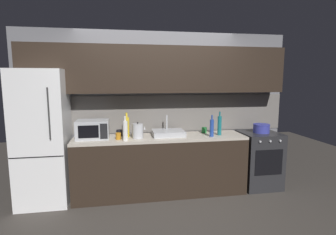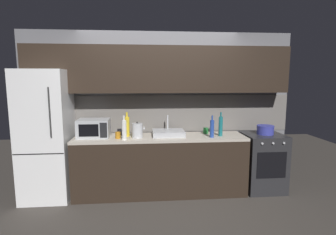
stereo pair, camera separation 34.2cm
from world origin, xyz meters
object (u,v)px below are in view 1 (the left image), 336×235
Objects in this scene: refrigerator at (43,137)px; wine_bottle_blue at (212,128)px; kettle at (138,131)px; mug_green at (204,130)px; oven_range at (259,159)px; microwave at (93,129)px; wine_bottle_yellow at (127,127)px; cooking_pot at (261,128)px; wine_bottle_teal at (220,125)px; mug_dark at (119,133)px; mug_amber at (118,136)px; wine_bottle_white at (125,130)px.

refrigerator reaches higher than wine_bottle_blue.
kettle is 1.10m from wine_bottle_blue.
kettle is at bearing -168.87° from mug_green.
oven_range is 10.07× the size of mug_green.
wine_bottle_yellow reaches higher than microwave.
microwave is 1.41× the size of wine_bottle_blue.
cooking_pot is (0.89, 0.15, -0.06)m from wine_bottle_blue.
wine_bottle_teal reaches higher than kettle.
wine_bottle_blue is (1.74, -0.17, -0.00)m from microwave.
wine_bottle_blue reaches higher than mug_green.
mug_amber is at bearing -92.84° from mug_dark.
wine_bottle_yellow is at bearing 179.15° from cooking_pot.
kettle is at bearing -37.31° from mug_dark.
mug_dark is at bearing 172.49° from wine_bottle_teal.
refrigerator is 7.98× the size of kettle.
cooking_pot is at bearing 5.20° from wine_bottle_white.
mug_amber is at bearing -5.81° from refrigerator.
cooking_pot is (3.32, 0.00, 0.02)m from refrigerator.
refrigerator is 3.32m from cooking_pot.
microwave is 1.76× the size of cooking_pot.
mug_green is at bearing 10.40° from mug_amber.
mug_dark is (-0.27, 0.20, -0.06)m from kettle.
refrigerator reaches higher than microwave.
refrigerator is 5.19× the size of wine_bottle_teal.
refrigerator is 21.15× the size of mug_green.
mug_green is (1.08, 0.21, -0.06)m from kettle.
wine_bottle_teal is 4.07× the size of mug_green.
microwave is 1.90m from wine_bottle_teal.
mug_green is at bearing 4.14° from microwave.
wine_bottle_yellow is at bearing 47.80° from mug_amber.
mug_dark is at bearing -179.68° from mug_green.
mug_amber is (-1.36, -0.25, 0.00)m from mug_green.
wine_bottle_yellow is at bearing 176.05° from wine_bottle_teal.
wine_bottle_blue reaches higher than microwave.
wine_bottle_blue is (1.10, -0.08, 0.03)m from kettle.
kettle is 0.68× the size of wine_bottle_white.
oven_range is at bearing -9.14° from mug_green.
mug_dark is 0.99× the size of mug_amber.
oven_range is at bearing 1.96° from kettle.
mug_dark is 0.24m from mug_amber.
wine_bottle_blue reaches higher than kettle.
mug_dark is at bearing 7.32° from refrigerator.
wine_bottle_white reaches higher than kettle.
wine_bottle_white is at bearing -174.79° from oven_range.
wine_bottle_white is at bearing -174.80° from cooking_pot.
refrigerator is 1.06m from mug_dark.
wine_bottle_white is at bearing -25.16° from microwave.
refrigerator is at bearing 174.19° from mug_amber.
wine_bottle_yellow is at bearing -42.50° from mug_dark.
wine_bottle_teal is 1.40× the size of cooking_pot.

